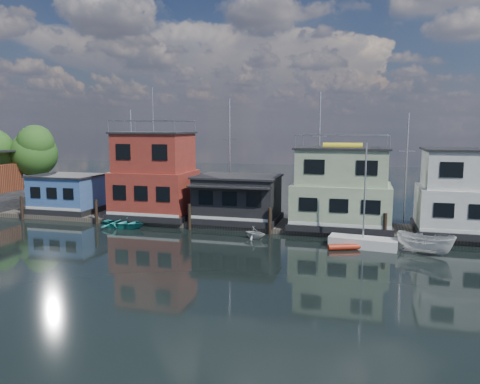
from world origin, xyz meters
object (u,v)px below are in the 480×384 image
(dinghy_white, at_px, (255,233))
(houseboat_green, at_px, (341,189))
(houseboat_red, at_px, (155,177))
(houseboat_blue, at_px, (67,193))
(motorboat, at_px, (425,243))
(houseboat_white, at_px, (472,194))
(dinghy_teal, at_px, (124,223))
(red_kayak, at_px, (349,247))
(day_sailer, at_px, (363,242))
(houseboat_dark, at_px, (238,198))

(dinghy_white, bearing_deg, houseboat_green, -36.17)
(houseboat_red, height_order, dinghy_white, houseboat_red)
(houseboat_blue, relative_size, motorboat, 1.59)
(houseboat_white, relative_size, dinghy_teal, 2.09)
(red_kayak, xyz_separation_m, day_sailer, (0.97, 0.90, 0.22))
(houseboat_dark, bearing_deg, dinghy_teal, -158.73)
(houseboat_red, xyz_separation_m, houseboat_dark, (8.00, -0.02, -1.69))
(houseboat_red, height_order, houseboat_dark, houseboat_red)
(red_kayak, height_order, dinghy_white, dinghy_white)
(houseboat_red, relative_size, day_sailer, 1.56)
(houseboat_red, height_order, day_sailer, houseboat_red)
(houseboat_dark, distance_m, houseboat_white, 19.03)
(houseboat_red, bearing_deg, dinghy_white, -23.38)
(houseboat_red, height_order, houseboat_green, houseboat_red)
(houseboat_white, bearing_deg, houseboat_red, -180.00)
(dinghy_teal, distance_m, motorboat, 24.45)
(houseboat_dark, bearing_deg, red_kayak, -31.31)
(houseboat_dark, height_order, houseboat_green, houseboat_green)
(houseboat_blue, xyz_separation_m, houseboat_green, (26.50, 0.00, 1.34))
(houseboat_green, distance_m, motorboat, 8.89)
(houseboat_blue, relative_size, day_sailer, 0.84)
(houseboat_green, bearing_deg, houseboat_dark, -179.88)
(houseboat_blue, height_order, motorboat, houseboat_blue)
(houseboat_red, bearing_deg, houseboat_green, 0.00)
(houseboat_white, xyz_separation_m, dinghy_white, (-16.33, -4.61, -3.04))
(houseboat_green, bearing_deg, houseboat_blue, -180.00)
(dinghy_teal, bearing_deg, day_sailer, -87.13)
(houseboat_blue, bearing_deg, houseboat_green, 0.00)
(houseboat_green, bearing_deg, red_kayak, -81.16)
(houseboat_white, height_order, dinghy_white, houseboat_white)
(houseboat_white, height_order, red_kayak, houseboat_white)
(houseboat_blue, distance_m, motorboat, 33.12)
(day_sailer, bearing_deg, dinghy_white, -177.09)
(dinghy_teal, distance_m, day_sailer, 20.26)
(houseboat_dark, bearing_deg, day_sailer, -25.24)
(red_kayak, height_order, day_sailer, day_sailer)
(houseboat_blue, height_order, day_sailer, day_sailer)
(houseboat_green, distance_m, day_sailer, 6.33)
(red_kayak, distance_m, dinghy_white, 7.42)
(houseboat_red, bearing_deg, dinghy_teal, -109.44)
(houseboat_blue, relative_size, dinghy_white, 3.40)
(houseboat_blue, bearing_deg, red_kayak, -12.47)
(houseboat_blue, bearing_deg, houseboat_red, 0.00)
(houseboat_blue, xyz_separation_m, red_kayak, (27.44, -6.07, -1.98))
(houseboat_blue, bearing_deg, dinghy_white, -12.88)
(houseboat_green, xyz_separation_m, dinghy_white, (-6.33, -4.61, -3.05))
(motorboat, xyz_separation_m, dinghy_white, (-12.39, 1.27, -0.28))
(red_kayak, bearing_deg, dinghy_white, 146.71)
(houseboat_red, xyz_separation_m, day_sailer, (18.92, -5.16, -3.66))
(houseboat_dark, distance_m, houseboat_green, 9.07)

